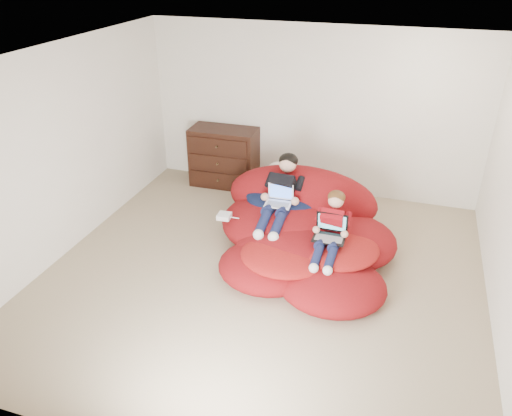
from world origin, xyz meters
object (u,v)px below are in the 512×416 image
at_px(older_boy, 282,191).
at_px(laptop_white, 279,199).
at_px(beanbag_pile, 302,230).
at_px(dresser, 224,157).
at_px(laptop_black, 330,231).
at_px(younger_boy, 331,226).

height_order(older_boy, laptop_white, older_boy).
bearing_deg(beanbag_pile, laptop_white, 171.65).
height_order(dresser, laptop_black, dresser).
distance_m(dresser, laptop_black, 2.80).
relative_size(younger_boy, laptop_black, 2.56).
relative_size(beanbag_pile, younger_boy, 2.59).
bearing_deg(older_boy, laptop_white, -90.00).
relative_size(dresser, laptop_black, 2.87).
bearing_deg(older_boy, beanbag_pile, -24.81).
relative_size(dresser, beanbag_pile, 0.43).
distance_m(dresser, older_boy, 1.88).
xyz_separation_m(beanbag_pile, younger_boy, (0.41, -0.38, 0.34)).
bearing_deg(laptop_black, younger_boy, 90.00).
relative_size(beanbag_pile, laptop_white, 7.27).
height_order(beanbag_pile, laptop_white, beanbag_pile).
bearing_deg(younger_boy, laptop_black, -90.00).
bearing_deg(laptop_white, dresser, 132.11).
distance_m(older_boy, younger_boy, 0.91).
bearing_deg(older_boy, younger_boy, -35.90).
xyz_separation_m(dresser, beanbag_pile, (1.63, -1.49, -0.20)).
xyz_separation_m(beanbag_pile, laptop_white, (-0.32, 0.05, 0.37)).
distance_m(dresser, laptop_white, 1.95).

